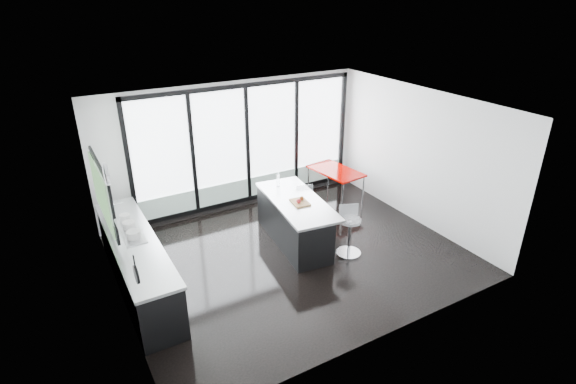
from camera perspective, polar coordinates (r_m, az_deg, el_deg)
floor at (r=8.47m, az=0.43°, el=-7.97°), size 6.00×5.00×0.00m
ceiling at (r=7.34m, az=0.50°, el=10.74°), size 6.00×5.00×0.00m
wall_back at (r=10.01m, az=-5.35°, el=5.35°), size 6.00×0.09×2.80m
wall_front at (r=6.03m, az=12.63°, el=-7.73°), size 6.00×0.00×2.80m
wall_left at (r=7.12m, az=-21.88°, el=-2.23°), size 0.26×5.00×2.80m
wall_right at (r=9.57m, az=16.22°, el=4.33°), size 0.00×5.00×2.80m
counter_cabinets at (r=7.79m, az=-18.58°, el=-8.61°), size 0.69×3.24×1.36m
island at (r=8.68m, az=0.68°, el=-3.66°), size 1.16×2.25×1.15m
bar_stool_near at (r=8.39m, az=7.81°, el=-5.62°), size 0.60×0.60×0.74m
bar_stool_far at (r=9.12m, az=2.41°, el=-2.83°), size 0.54×0.54×0.72m
red_table at (r=10.57m, az=6.00°, el=1.03°), size 0.90×1.38×0.70m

